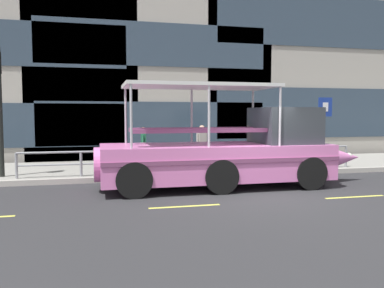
{
  "coord_description": "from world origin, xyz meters",
  "views": [
    {
      "loc": [
        -4.47,
        -10.29,
        2.27
      ],
      "look_at": [
        -1.45,
        2.28,
        1.3
      ],
      "focal_mm": 36.9,
      "sensor_mm": 36.0,
      "label": 1
    }
  ],
  "objects_px": {
    "parking_sign": "(325,120)",
    "pedestrian_mid_right": "(144,144)",
    "pedestrian_near_bow": "(284,140)",
    "duck_tour_boat": "(232,153)",
    "pedestrian_mid_left": "(202,142)"
  },
  "relations": [
    {
      "from": "parking_sign",
      "to": "pedestrian_mid_right",
      "type": "xyz_separation_m",
      "value": [
        -7.23,
        0.51,
        -0.9
      ]
    },
    {
      "from": "pedestrian_near_bow",
      "to": "pedestrian_mid_right",
      "type": "height_order",
      "value": "pedestrian_near_bow"
    },
    {
      "from": "duck_tour_boat",
      "to": "pedestrian_near_bow",
      "type": "height_order",
      "value": "duck_tour_boat"
    },
    {
      "from": "pedestrian_mid_right",
      "to": "parking_sign",
      "type": "bearing_deg",
      "value": -4.05
    },
    {
      "from": "pedestrian_near_bow",
      "to": "pedestrian_mid_right",
      "type": "relative_size",
      "value": 1.02
    },
    {
      "from": "pedestrian_mid_right",
      "to": "pedestrian_near_bow",
      "type": "bearing_deg",
      "value": 5.86
    },
    {
      "from": "duck_tour_boat",
      "to": "pedestrian_mid_right",
      "type": "height_order",
      "value": "duck_tour_boat"
    },
    {
      "from": "pedestrian_near_bow",
      "to": "parking_sign",
      "type": "bearing_deg",
      "value": -43.54
    },
    {
      "from": "duck_tour_boat",
      "to": "pedestrian_mid_left",
      "type": "height_order",
      "value": "duck_tour_boat"
    },
    {
      "from": "pedestrian_mid_left",
      "to": "pedestrian_mid_right",
      "type": "relative_size",
      "value": 1.03
    },
    {
      "from": "pedestrian_near_bow",
      "to": "pedestrian_mid_right",
      "type": "xyz_separation_m",
      "value": [
        -6.04,
        -0.62,
        -0.02
      ]
    },
    {
      "from": "pedestrian_mid_right",
      "to": "pedestrian_mid_left",
      "type": "bearing_deg",
      "value": 11.53
    },
    {
      "from": "pedestrian_mid_right",
      "to": "duck_tour_boat",
      "type": "bearing_deg",
      "value": -50.78
    },
    {
      "from": "duck_tour_boat",
      "to": "parking_sign",
      "type": "bearing_deg",
      "value": 27.39
    },
    {
      "from": "pedestrian_near_bow",
      "to": "pedestrian_mid_left",
      "type": "relative_size",
      "value": 0.99
    }
  ]
}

